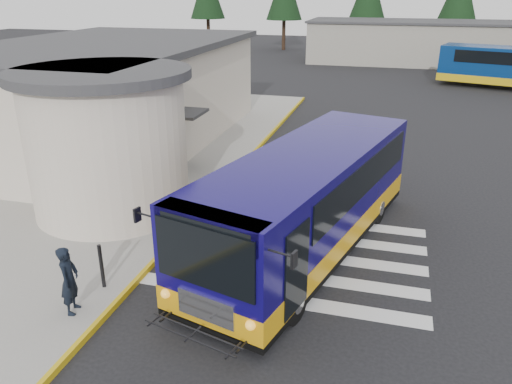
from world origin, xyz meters
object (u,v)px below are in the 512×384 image
(bollard, at_px, (102,266))
(far_bus_a, at_px, (512,66))
(pedestrian_a, at_px, (69,280))
(pedestrian_b, at_px, (78,195))
(transit_bus, at_px, (307,205))

(bollard, relative_size, far_bus_a, 0.11)
(pedestrian_a, relative_size, pedestrian_b, 1.00)
(transit_bus, distance_m, far_bus_a, 31.45)
(transit_bus, xyz_separation_m, pedestrian_b, (-7.57, -0.16, -0.46))
(bollard, bearing_deg, transit_bus, 38.03)
(pedestrian_a, height_order, pedestrian_b, pedestrian_a)
(pedestrian_a, height_order, bollard, pedestrian_a)
(far_bus_a, bearing_deg, bollard, 172.06)
(pedestrian_b, bearing_deg, transit_bus, 80.18)
(pedestrian_a, xyz_separation_m, far_bus_a, (15.36, 34.34, 0.73))
(pedestrian_a, relative_size, far_bus_a, 0.16)
(pedestrian_a, distance_m, pedestrian_b, 5.38)
(pedestrian_b, distance_m, far_bus_a, 34.88)
(transit_bus, height_order, bollard, transit_bus)
(bollard, xyz_separation_m, far_bus_a, (15.23, 33.22, 0.98))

